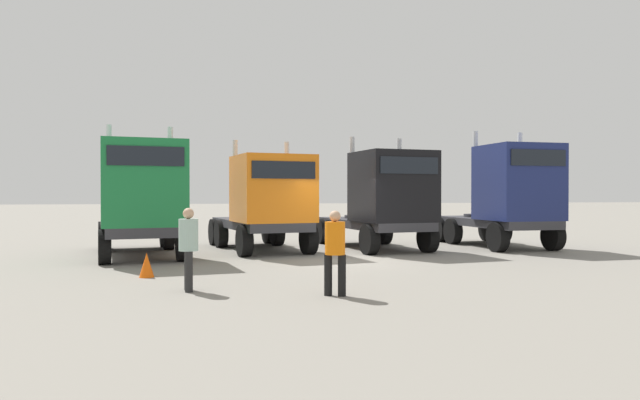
{
  "coord_description": "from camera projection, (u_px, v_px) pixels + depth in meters",
  "views": [
    {
      "loc": [
        -4.54,
        -17.14,
        2.03
      ],
      "look_at": [
        -0.02,
        3.64,
        1.79
      ],
      "focal_mm": 33.08,
      "sensor_mm": 36.0,
      "label": 1
    }
  ],
  "objects": [
    {
      "name": "ground",
      "position": [
        346.0,
        261.0,
        17.74
      ],
      "size": [
        200.0,
        200.0,
        0.0
      ],
      "primitive_type": "plane",
      "color": "gray"
    },
    {
      "name": "semi_truck_green",
      "position": [
        142.0,
        198.0,
        18.27
      ],
      "size": [
        3.39,
        6.53,
        4.21
      ],
      "rotation": [
        0.0,
        0.0,
        -1.43
      ],
      "color": "#333338",
      "rests_on": "ground"
    },
    {
      "name": "semi_truck_orange",
      "position": [
        267.0,
        202.0,
        20.28
      ],
      "size": [
        3.44,
        6.15,
        3.9
      ],
      "rotation": [
        0.0,
        0.0,
        -1.41
      ],
      "color": "#333338",
      "rests_on": "ground"
    },
    {
      "name": "visitor_in_hivis",
      "position": [
        335.0,
        247.0,
        11.65
      ],
      "size": [
        0.54,
        0.54,
        1.69
      ],
      "rotation": [
        0.0,
        0.0,
        4.24
      ],
      "color": "black",
      "rests_on": "ground"
    },
    {
      "name": "semi_truck_black",
      "position": [
        385.0,
        199.0,
        20.86
      ],
      "size": [
        3.24,
        6.07,
        4.07
      ],
      "rotation": [
        0.0,
        0.0,
        -1.44
      ],
      "color": "#333338",
      "rests_on": "ground"
    },
    {
      "name": "visitor_with_camera",
      "position": [
        188.0,
        243.0,
        12.21
      ],
      "size": [
        0.42,
        0.45,
        1.73
      ],
      "rotation": [
        0.0,
        0.0,
        3.2
      ],
      "color": "#242424",
      "rests_on": "ground"
    },
    {
      "name": "semi_truck_navy",
      "position": [
        510.0,
        195.0,
        21.6
      ],
      "size": [
        2.74,
        5.76,
        4.37
      ],
      "rotation": [
        0.0,
        0.0,
        -1.54
      ],
      "color": "#333338",
      "rests_on": "ground"
    },
    {
      "name": "traffic_cone_near",
      "position": [
        147.0,
        265.0,
        14.23
      ],
      "size": [
        0.36,
        0.36,
        0.59
      ],
      "primitive_type": "cone",
      "color": "#F2590C",
      "rests_on": "ground"
    }
  ]
}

